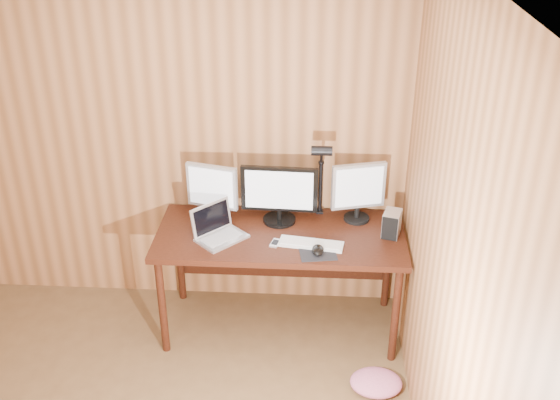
# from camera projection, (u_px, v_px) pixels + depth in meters

# --- Properties ---
(room_shell) EXTENTS (4.00, 4.00, 4.00)m
(room_shell) POSITION_uv_depth(u_px,v_px,m) (22.00, 329.00, 2.59)
(room_shell) COLOR brown
(room_shell) RESTS_ON ground
(desk) EXTENTS (1.60, 0.70, 0.75)m
(desk) POSITION_uv_depth(u_px,v_px,m) (281.00, 244.00, 4.33)
(desk) COLOR #33140A
(desk) RESTS_ON floor
(monitor_center) EXTENTS (0.50, 0.22, 0.39)m
(monitor_center) POSITION_uv_depth(u_px,v_px,m) (279.00, 194.00, 4.26)
(monitor_center) COLOR black
(monitor_center) RESTS_ON desk
(monitor_left) EXTENTS (0.34, 0.16, 0.39)m
(monitor_left) POSITION_uv_depth(u_px,v_px,m) (212.00, 191.00, 4.28)
(monitor_left) COLOR black
(monitor_left) RESTS_ON desk
(monitor_right) EXTENTS (0.36, 0.17, 0.41)m
(monitor_right) POSITION_uv_depth(u_px,v_px,m) (358.00, 191.00, 4.27)
(monitor_right) COLOR black
(monitor_right) RESTS_ON desk
(laptop) EXTENTS (0.37, 0.37, 0.21)m
(laptop) POSITION_uv_depth(u_px,v_px,m) (217.00, 230.00, 4.15)
(laptop) COLOR silver
(laptop) RESTS_ON desk
(keyboard) EXTENTS (0.42, 0.18, 0.02)m
(keyboard) POSITION_uv_depth(u_px,v_px,m) (311.00, 244.00, 4.08)
(keyboard) COLOR silver
(keyboard) RESTS_ON desk
(mousepad) EXTENTS (0.25, 0.21, 0.00)m
(mousepad) POSITION_uv_depth(u_px,v_px,m) (318.00, 253.00, 4.00)
(mousepad) COLOR black
(mousepad) RESTS_ON desk
(mouse) EXTENTS (0.08, 0.12, 0.04)m
(mouse) POSITION_uv_depth(u_px,v_px,m) (318.00, 250.00, 3.99)
(mouse) COLOR black
(mouse) RESTS_ON mousepad
(hard_drive) EXTENTS (0.14, 0.17, 0.16)m
(hard_drive) POSITION_uv_depth(u_px,v_px,m) (392.00, 224.00, 4.16)
(hard_drive) COLOR silver
(hard_drive) RESTS_ON desk
(phone) EXTENTS (0.07, 0.11, 0.01)m
(phone) POSITION_uv_depth(u_px,v_px,m) (275.00, 243.00, 4.09)
(phone) COLOR silver
(phone) RESTS_ON desk
(speaker) EXTENTS (0.06, 0.06, 0.13)m
(speaker) POSITION_uv_depth(u_px,v_px,m) (391.00, 218.00, 4.25)
(speaker) COLOR black
(speaker) RESTS_ON desk
(desk_lamp) EXTENTS (0.13, 0.19, 0.58)m
(desk_lamp) POSITION_uv_depth(u_px,v_px,m) (321.00, 169.00, 4.22)
(desk_lamp) COLOR black
(desk_lamp) RESTS_ON desk
(fabric_pile) EXTENTS (0.35, 0.30, 0.10)m
(fabric_pile) POSITION_uv_depth(u_px,v_px,m) (376.00, 383.00, 4.00)
(fabric_pile) COLOR #C76082
(fabric_pile) RESTS_ON floor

